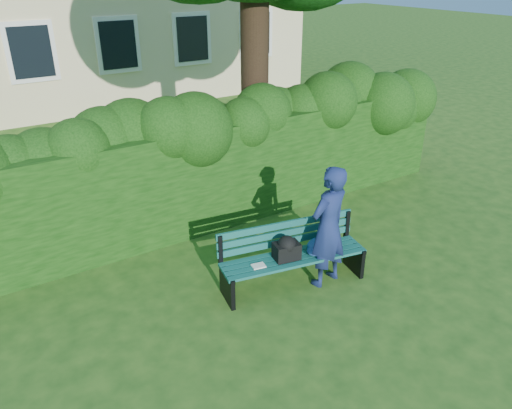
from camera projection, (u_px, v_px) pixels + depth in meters
ground at (278, 277)px, 7.34m from camera, size 80.00×80.00×0.00m
hedge at (206, 173)px, 8.61m from camera, size 10.00×1.00×1.80m
park_bench at (298, 252)px, 7.03m from camera, size 2.15×0.94×0.89m
man_reading at (328, 227)px, 6.87m from camera, size 0.72×0.54×1.79m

